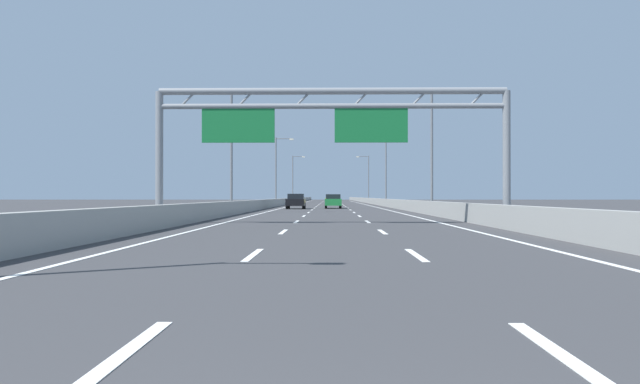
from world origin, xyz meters
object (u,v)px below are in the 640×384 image
at_px(streetlamp_right_far, 384,167).
at_px(yellow_car, 332,200).
at_px(green_car, 333,201).
at_px(streetlamp_right_distant, 367,176).
at_px(streetlamp_left_distant, 294,176).
at_px(sign_gantry, 326,121).
at_px(black_car, 296,201).
at_px(streetlamp_right_mid, 429,143).
at_px(streetlamp_left_far, 278,167).
at_px(streetlamp_left_mid, 234,143).
at_px(white_car, 332,200).

height_order(streetlamp_right_far, yellow_car, streetlamp_right_far).
bearing_deg(green_car, streetlamp_right_distant, 83.29).
bearing_deg(streetlamp_left_distant, sign_gantry, -85.85).
relative_size(streetlamp_right_far, black_car, 2.30).
height_order(sign_gantry, streetlamp_left_distant, streetlamp_left_distant).
height_order(sign_gantry, streetlamp_right_mid, streetlamp_right_mid).
relative_size(streetlamp_right_mid, streetlamp_left_far, 1.00).
height_order(sign_gantry, black_car, sign_gantry).
bearing_deg(sign_gantry, black_car, 95.38).
xyz_separation_m(streetlamp_left_mid, black_car, (3.88, 15.79, -4.63)).
bearing_deg(streetlamp_left_far, streetlamp_left_distant, 90.00).
bearing_deg(streetlamp_left_distant, streetlamp_right_distant, 0.00).
distance_m(streetlamp_left_far, green_car, 23.44).
bearing_deg(streetlamp_left_distant, streetlamp_left_far, -90.00).
bearing_deg(streetlamp_right_far, streetlamp_left_distant, 110.52).
xyz_separation_m(streetlamp_left_mid, streetlamp_right_mid, (14.93, 0.00, 0.00)).
height_order(streetlamp_right_mid, streetlamp_right_distant, same).
xyz_separation_m(sign_gantry, streetlamp_right_far, (7.76, 59.02, 0.57)).
bearing_deg(yellow_car, streetlamp_right_distant, 78.89).
height_order(streetlamp_right_far, black_car, streetlamp_right_far).
height_order(streetlamp_left_mid, streetlamp_left_far, same).
relative_size(streetlamp_left_far, yellow_car, 2.31).
bearing_deg(yellow_car, black_car, -97.94).
bearing_deg(yellow_car, streetlamp_left_distant, 101.53).
bearing_deg(streetlamp_left_mid, streetlamp_right_mid, 0.00).
height_order(streetlamp_right_mid, green_car, streetlamp_right_mid).
distance_m(streetlamp_left_far, streetlamp_right_far, 14.93).
bearing_deg(streetlamp_right_distant, streetlamp_right_far, -90.00).
bearing_deg(streetlamp_left_mid, streetlamp_left_distant, 90.00).
relative_size(white_car, green_car, 0.95).
bearing_deg(streetlamp_right_mid, sign_gantry, -112.09).
xyz_separation_m(streetlamp_left_distant, white_car, (7.59, -29.75, -4.65)).
xyz_separation_m(streetlamp_left_mid, green_car, (7.69, 18.25, -4.62)).
bearing_deg(black_car, streetlamp_right_mid, -55.02).
distance_m(streetlamp_right_mid, green_car, 20.17).
xyz_separation_m(streetlamp_left_far, white_car, (7.59, 10.14, -4.65)).
xyz_separation_m(streetlamp_left_far, streetlamp_right_distant, (14.93, 39.90, 0.00)).
xyz_separation_m(white_car, black_car, (-3.71, -34.25, 0.02)).
bearing_deg(streetlamp_left_mid, green_car, 67.15).
xyz_separation_m(streetlamp_left_mid, white_car, (7.59, 50.04, -4.65)).
bearing_deg(white_car, streetlamp_right_far, -54.09).
bearing_deg(black_car, white_car, 83.83).
relative_size(streetlamp_left_distant, green_car, 2.09).
xyz_separation_m(streetlamp_right_far, green_car, (-7.24, -21.65, -4.62)).
distance_m(streetlamp_left_mid, streetlamp_left_far, 39.90).
xyz_separation_m(streetlamp_left_far, green_car, (7.69, -21.65, -4.62)).
bearing_deg(sign_gantry, streetlamp_left_mid, 110.55).
bearing_deg(black_car, streetlamp_left_distant, 93.47).
relative_size(sign_gantry, streetlamp_left_mid, 1.74).
bearing_deg(green_car, streetlamp_left_distant, 97.12).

